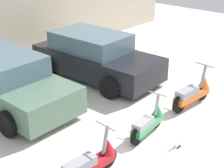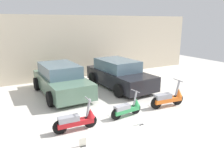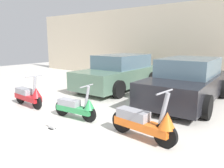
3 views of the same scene
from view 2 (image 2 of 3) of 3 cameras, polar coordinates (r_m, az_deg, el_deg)
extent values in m
plane|color=silver|center=(7.48, 5.10, -11.54)|extent=(28.00, 28.00, 0.00)
cube|color=beige|center=(13.68, -12.93, 9.16)|extent=(19.60, 0.12, 3.83)
cylinder|color=black|center=(7.48, -5.73, -9.60)|extent=(0.46, 0.10, 0.46)
cylinder|color=black|center=(7.23, -13.46, -10.94)|extent=(0.46, 0.10, 0.46)
cube|color=#B2191E|center=(7.32, -9.54, -9.88)|extent=(1.21, 0.34, 0.16)
cube|color=gray|center=(7.19, -11.27, -8.94)|extent=(0.68, 0.30, 0.18)
cylinder|color=gray|center=(7.28, -6.23, -6.39)|extent=(0.22, 0.09, 0.65)
cylinder|color=gray|center=(7.16, -6.31, -3.98)|extent=(0.06, 0.53, 0.03)
cone|color=#B2191E|center=(7.37, -5.66, -7.56)|extent=(0.32, 0.32, 0.30)
cylinder|color=black|center=(8.54, 6.22, -6.40)|extent=(0.43, 0.12, 0.42)
cylinder|color=black|center=(8.00, 1.10, -7.92)|extent=(0.43, 0.12, 0.42)
cube|color=#2D8C4C|center=(8.24, 3.76, -6.81)|extent=(1.13, 0.37, 0.15)
cube|color=gray|center=(8.06, 2.67, -6.11)|extent=(0.64, 0.31, 0.17)
cylinder|color=gray|center=(8.36, 6.05, -3.79)|extent=(0.20, 0.09, 0.60)
cylinder|color=gray|center=(8.26, 6.11, -1.84)|extent=(0.08, 0.49, 0.03)
cone|color=#2D8C4C|center=(8.45, 6.36, -4.72)|extent=(0.31, 0.31, 0.28)
cylinder|color=black|center=(9.78, 16.77, -3.84)|extent=(0.50, 0.13, 0.50)
cylinder|color=black|center=(9.12, 11.50, -4.91)|extent=(0.50, 0.13, 0.50)
cube|color=orange|center=(9.42, 14.25, -4.01)|extent=(1.32, 0.41, 0.17)
cube|color=gray|center=(9.22, 13.19, -3.16)|extent=(0.75, 0.35, 0.19)
cylinder|color=gray|center=(9.59, 16.74, -1.09)|extent=(0.23, 0.10, 0.70)
cylinder|color=gray|center=(9.49, 16.91, 0.93)|extent=(0.08, 0.57, 0.03)
cone|color=orange|center=(9.69, 17.00, -2.10)|extent=(0.36, 0.36, 0.32)
cube|color=#51705B|center=(10.93, -12.98, 0.13)|extent=(1.87, 4.34, 0.72)
cube|color=slate|center=(11.02, -13.59, 3.66)|extent=(1.62, 2.44, 0.56)
cylinder|color=black|center=(10.10, -5.58, -2.09)|extent=(0.24, 0.66, 0.66)
cylinder|color=black|center=(9.53, -15.83, -3.76)|extent=(0.24, 0.66, 0.66)
cylinder|color=black|center=(12.49, -10.69, 1.23)|extent=(0.24, 0.66, 0.66)
cylinder|color=black|center=(12.04, -19.06, 0.06)|extent=(0.24, 0.66, 0.66)
cube|color=black|center=(11.78, 2.02, 1.70)|extent=(2.03, 4.44, 0.73)
cube|color=slate|center=(11.85, 1.35, 5.01)|extent=(1.72, 2.51, 0.57)
cylinder|color=black|center=(11.37, 9.76, -0.17)|extent=(0.26, 0.67, 0.66)
cylinder|color=black|center=(10.26, 1.83, -1.72)|extent=(0.26, 0.67, 0.66)
cylinder|color=black|center=(13.43, 2.16, 2.55)|extent=(0.26, 0.67, 0.66)
cylinder|color=black|center=(12.51, -5.03, 1.49)|extent=(0.26, 0.67, 0.66)
cube|color=black|center=(6.59, -7.63, -15.70)|extent=(0.17, 0.13, 0.01)
cube|color=silver|center=(6.53, -7.67, -14.77)|extent=(0.20, 0.05, 0.26)
cube|color=black|center=(7.79, 7.52, -10.43)|extent=(0.16, 0.12, 0.01)
cube|color=white|center=(7.73, 7.56, -9.60)|extent=(0.20, 0.03, 0.26)
camera|label=1|loc=(2.96, -70.75, 26.63)|focal=55.00mm
camera|label=3|loc=(8.84, 43.00, 2.36)|focal=35.00mm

